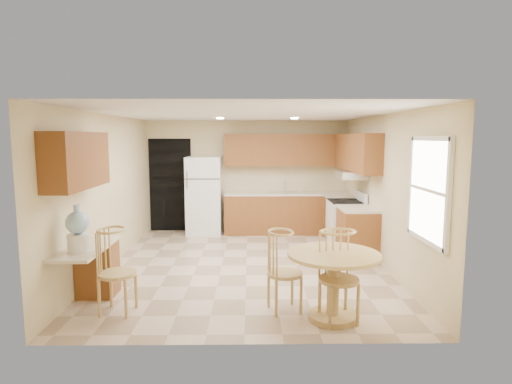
{
  "coord_description": "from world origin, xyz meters",
  "views": [
    {
      "loc": [
        0.07,
        -6.94,
        2.14
      ],
      "look_at": [
        0.16,
        0.3,
        1.2
      ],
      "focal_mm": 30.0,
      "sensor_mm": 36.0,
      "label": 1
    }
  ],
  "objects_px": {
    "refrigerator": "(204,196)",
    "dining_table": "(333,276)",
    "chair_table_a": "(285,265)",
    "chair_table_b": "(341,271)",
    "stove": "(346,223)",
    "chair_desk": "(114,265)",
    "water_crock": "(78,231)"
  },
  "relations": [
    {
      "from": "refrigerator",
      "to": "water_crock",
      "type": "distance_m",
      "value": 4.44
    },
    {
      "from": "dining_table",
      "to": "chair_table_a",
      "type": "bearing_deg",
      "value": 164.28
    },
    {
      "from": "stove",
      "to": "chair_desk",
      "type": "distance_m",
      "value": 4.72
    },
    {
      "from": "refrigerator",
      "to": "stove",
      "type": "distance_m",
      "value": 3.15
    },
    {
      "from": "chair_table_b",
      "to": "water_crock",
      "type": "xyz_separation_m",
      "value": [
        -3.09,
        0.39,
        0.38
      ]
    },
    {
      "from": "dining_table",
      "to": "chair_table_a",
      "type": "height_order",
      "value": "chair_table_a"
    },
    {
      "from": "chair_table_a",
      "to": "stove",
      "type": "bearing_deg",
      "value": 141.18
    },
    {
      "from": "dining_table",
      "to": "chair_table_a",
      "type": "xyz_separation_m",
      "value": [
        -0.55,
        0.15,
        0.08
      ]
    },
    {
      "from": "refrigerator",
      "to": "dining_table",
      "type": "distance_m",
      "value": 4.95
    },
    {
      "from": "chair_desk",
      "to": "water_crock",
      "type": "relative_size",
      "value": 1.82
    },
    {
      "from": "stove",
      "to": "dining_table",
      "type": "xyz_separation_m",
      "value": [
        -0.89,
        -3.31,
        0.05
      ]
    },
    {
      "from": "dining_table",
      "to": "chair_table_b",
      "type": "bearing_deg",
      "value": -74.03
    },
    {
      "from": "dining_table",
      "to": "stove",
      "type": "bearing_deg",
      "value": 74.96
    },
    {
      "from": "water_crock",
      "to": "refrigerator",
      "type": "bearing_deg",
      "value": 76.3
    },
    {
      "from": "refrigerator",
      "to": "chair_desk",
      "type": "distance_m",
      "value": 4.45
    },
    {
      "from": "dining_table",
      "to": "chair_desk",
      "type": "distance_m",
      "value": 2.59
    },
    {
      "from": "refrigerator",
      "to": "chair_table_a",
      "type": "distance_m",
      "value": 4.61
    },
    {
      "from": "stove",
      "to": "dining_table",
      "type": "relative_size",
      "value": 1.01
    },
    {
      "from": "chair_table_b",
      "to": "water_crock",
      "type": "distance_m",
      "value": 3.14
    },
    {
      "from": "stove",
      "to": "water_crock",
      "type": "relative_size",
      "value": 1.93
    },
    {
      "from": "refrigerator",
      "to": "chair_table_b",
      "type": "relative_size",
      "value": 1.62
    },
    {
      "from": "chair_table_a",
      "to": "water_crock",
      "type": "height_order",
      "value": "water_crock"
    },
    {
      "from": "dining_table",
      "to": "water_crock",
      "type": "bearing_deg",
      "value": 175.86
    },
    {
      "from": "refrigerator",
      "to": "chair_table_a",
      "type": "xyz_separation_m",
      "value": [
        1.44,
        -4.37,
        -0.25
      ]
    },
    {
      "from": "chair_table_b",
      "to": "chair_desk",
      "type": "bearing_deg",
      "value": -17.74
    },
    {
      "from": "chair_table_a",
      "to": "water_crock",
      "type": "relative_size",
      "value": 1.76
    },
    {
      "from": "water_crock",
      "to": "chair_desk",
      "type": "bearing_deg",
      "value": -12.75
    },
    {
      "from": "chair_table_b",
      "to": "chair_table_a",
      "type": "bearing_deg",
      "value": -40.18
    },
    {
      "from": "stove",
      "to": "dining_table",
      "type": "bearing_deg",
      "value": -105.04
    },
    {
      "from": "chair_table_a",
      "to": "chair_table_b",
      "type": "bearing_deg",
      "value": 46.93
    },
    {
      "from": "chair_table_a",
      "to": "chair_desk",
      "type": "bearing_deg",
      "value": -103.25
    },
    {
      "from": "dining_table",
      "to": "chair_table_a",
      "type": "relative_size",
      "value": 1.08
    }
  ]
}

